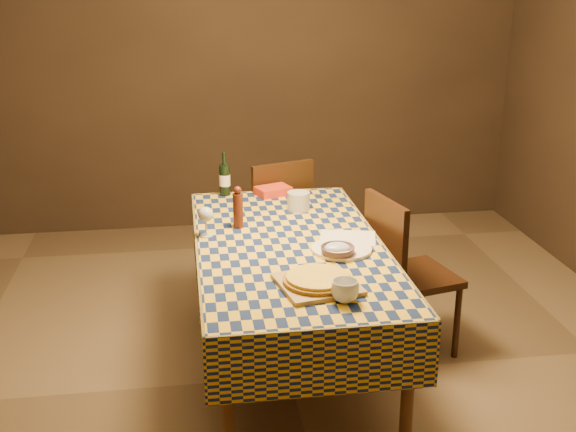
{
  "coord_description": "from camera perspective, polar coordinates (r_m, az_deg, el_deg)",
  "views": [
    {
      "loc": [
        -0.5,
        -3.35,
        2.09
      ],
      "look_at": [
        0.0,
        0.05,
        0.9
      ],
      "focal_mm": 45.0,
      "sensor_mm": 36.0,
      "label": 1
    }
  ],
  "objects": [
    {
      "name": "white_plate",
      "position": [
        3.56,
        4.25,
        -2.62
      ],
      "size": [
        0.38,
        0.38,
        0.02
      ],
      "primitive_type": "cylinder",
      "rotation": [
        0.0,
        0.0,
        0.33
      ],
      "color": "white",
      "rests_on": "dining_table"
    },
    {
      "name": "pizza",
      "position": [
        3.16,
        2.35,
        -5.0
      ],
      "size": [
        0.36,
        0.36,
        0.03
      ],
      "color": "#8D5E17",
      "rests_on": "cutting_board"
    },
    {
      "name": "takeout_container",
      "position": [
        4.41,
        -1.19,
        2.01
      ],
      "size": [
        0.24,
        0.2,
        0.05
      ],
      "primitive_type": "cube",
      "rotation": [
        0.0,
        0.0,
        0.37
      ],
      "color": "red",
      "rests_on": "dining_table"
    },
    {
      "name": "dining_table",
      "position": [
        3.67,
        0.11,
        -3.3
      ],
      "size": [
        0.94,
        1.84,
        0.77
      ],
      "color": "brown",
      "rests_on": "ground"
    },
    {
      "name": "wine_bottle",
      "position": [
        4.4,
        -5.02,
        2.91
      ],
      "size": [
        0.08,
        0.08,
        0.27
      ],
      "color": "black",
      "rests_on": "dining_table"
    },
    {
      "name": "room",
      "position": [
        3.47,
        0.12,
        6.76
      ],
      "size": [
        5.0,
        5.1,
        2.7
      ],
      "color": "brown",
      "rests_on": "ground"
    },
    {
      "name": "chair_right",
      "position": [
        4.04,
        8.99,
        -4.0
      ],
      "size": [
        0.51,
        0.51,
        0.93
      ],
      "color": "black",
      "rests_on": "ground"
    },
    {
      "name": "cutting_board",
      "position": [
        3.17,
        2.35,
        -5.41
      ],
      "size": [
        0.38,
        0.38,
        0.02
      ],
      "primitive_type": "cube",
      "rotation": [
        0.0,
        0.0,
        0.2
      ],
      "color": "#9B7C49",
      "rests_on": "dining_table"
    },
    {
      "name": "flour_bag",
      "position": [
        3.55,
        3.93,
        -2.4
      ],
      "size": [
        0.18,
        0.15,
        0.05
      ],
      "primitive_type": "ellipsoid",
      "rotation": [
        0.0,
        0.0,
        -0.19
      ],
      "color": "#A7B4D6",
      "rests_on": "dining_table"
    },
    {
      "name": "deli_tub",
      "position": [
        4.12,
        0.84,
        1.18
      ],
      "size": [
        0.15,
        0.15,
        0.11
      ],
      "primitive_type": "cylinder",
      "rotation": [
        0.0,
        0.0,
        -0.16
      ],
      "color": "#B8BBBE",
      "rests_on": "dining_table"
    },
    {
      "name": "tumbler",
      "position": [
        3.02,
        4.53,
        -5.93
      ],
      "size": [
        0.15,
        0.15,
        0.09
      ],
      "primitive_type": "imported",
      "rotation": [
        0.0,
        0.0,
        0.33
      ],
      "color": "silver",
      "rests_on": "dining_table"
    },
    {
      "name": "pepper_mill",
      "position": [
        3.84,
        -3.97,
        0.61
      ],
      "size": [
        0.07,
        0.07,
        0.23
      ],
      "color": "#471A10",
      "rests_on": "dining_table"
    },
    {
      "name": "bowl",
      "position": [
        3.48,
        3.94,
        -2.83
      ],
      "size": [
        0.17,
        0.17,
        0.05
      ],
      "primitive_type": "imported",
      "rotation": [
        0.0,
        0.0,
        0.01
      ],
      "color": "#644854",
      "rests_on": "dining_table"
    },
    {
      "name": "wine_glass",
      "position": [
        3.73,
        -6.53,
        0.04
      ],
      "size": [
        0.08,
        0.08,
        0.16
      ],
      "color": "silver",
      "rests_on": "dining_table"
    },
    {
      "name": "flour_patch",
      "position": [
        3.73,
        4.75,
        -1.72
      ],
      "size": [
        0.33,
        0.28,
        0.0
      ],
      "primitive_type": "cube",
      "rotation": [
        0.0,
        0.0,
        -0.25
      ],
      "color": "silver",
      "rests_on": "dining_table"
    },
    {
      "name": "chair_far",
      "position": [
        4.74,
        -1.02,
        -0.23
      ],
      "size": [
        0.53,
        0.54,
        0.93
      ],
      "color": "black",
      "rests_on": "ground"
    }
  ]
}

